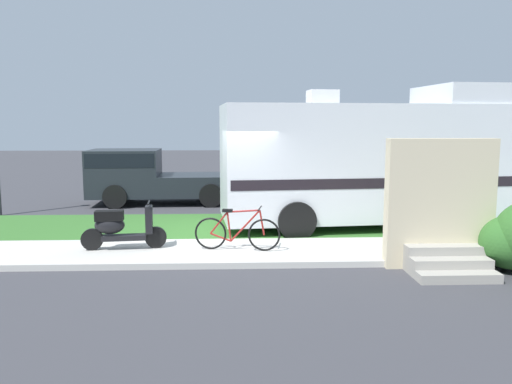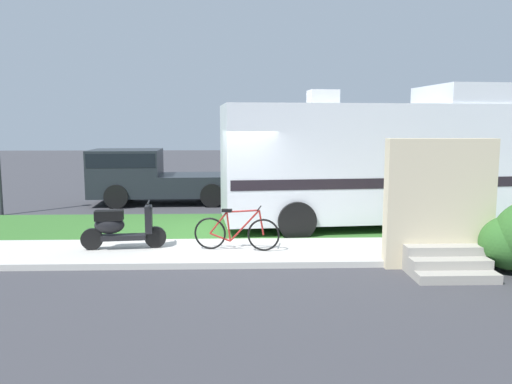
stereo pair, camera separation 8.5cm
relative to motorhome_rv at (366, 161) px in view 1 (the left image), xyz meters
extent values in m
plane|color=#38383D|center=(-3.62, -1.52, -1.73)|extent=(80.00, 80.00, 0.00)
cube|color=beige|center=(-3.62, -2.72, -1.67)|extent=(24.00, 2.00, 0.12)
cube|color=#336628|center=(-3.62, -0.02, -1.69)|extent=(24.00, 3.40, 0.08)
cube|color=silver|center=(-0.11, -0.01, -0.02)|extent=(7.28, 3.13, 2.83)
cube|color=silver|center=(2.52, 0.24, 1.65)|extent=(2.02, 2.49, 0.50)
cube|color=black|center=(-0.11, -0.01, -0.44)|extent=(7.14, 3.13, 0.24)
cube|color=black|center=(3.40, 0.33, 0.48)|extent=(0.28, 2.08, 0.90)
cube|color=silver|center=(-1.16, -0.11, 1.58)|extent=(0.75, 0.66, 0.36)
cylinder|color=black|center=(1.96, 1.37, -1.28)|extent=(0.92, 0.37, 0.90)
cylinder|color=black|center=(2.19, -0.97, -1.28)|extent=(0.92, 0.37, 0.90)
cylinder|color=black|center=(-2.16, 0.97, -1.28)|extent=(0.92, 0.37, 0.90)
cylinder|color=black|center=(-1.93, -1.37, -1.28)|extent=(0.92, 0.37, 0.90)
cylinder|color=black|center=(-4.98, -2.50, -1.39)|extent=(0.45, 0.15, 0.44)
cylinder|color=black|center=(-6.24, -2.64, -1.39)|extent=(0.45, 0.15, 0.44)
cube|color=black|center=(-5.61, -2.57, -1.37)|extent=(0.91, 0.38, 0.10)
cube|color=black|center=(-5.88, -2.60, -0.91)|extent=(0.59, 0.32, 0.20)
ellipsoid|color=black|center=(-5.88, -2.60, -1.11)|extent=(0.63, 0.37, 0.36)
cube|color=black|center=(-5.10, -2.51, -1.01)|extent=(0.17, 0.33, 0.56)
cylinder|color=black|center=(-5.10, -2.51, -0.66)|extent=(0.09, 0.50, 0.04)
sphere|color=white|center=(-5.10, -2.51, -0.83)|extent=(0.12, 0.12, 0.12)
torus|color=black|center=(-2.76, -2.85, -1.28)|extent=(0.65, 0.15, 0.66)
torus|color=black|center=(-3.84, -2.67, -1.28)|extent=(0.65, 0.15, 0.66)
cylinder|color=maroon|center=(-3.14, -2.78, -1.11)|extent=(0.62, 0.14, 0.67)
cylinder|color=maroon|center=(-3.46, -2.73, -1.13)|extent=(0.11, 0.05, 0.60)
cylinder|color=maroon|center=(-3.17, -2.78, -0.81)|extent=(0.66, 0.14, 0.09)
cylinder|color=maroon|center=(-3.64, -2.70, -1.36)|extent=(0.43, 0.11, 0.18)
cylinder|color=maroon|center=(-3.67, -2.69, -1.06)|extent=(0.38, 0.10, 0.47)
cylinder|color=maroon|center=(-2.80, -2.84, -1.03)|extent=(0.13, 0.06, 0.51)
cube|color=black|center=(-3.50, -2.72, -0.80)|extent=(0.21, 0.13, 0.06)
cylinder|color=black|center=(-2.85, -2.83, -0.74)|extent=(0.11, 0.52, 0.03)
cube|color=#1E2328|center=(-7.00, 4.16, -0.68)|extent=(2.35, 2.04, 1.53)
cube|color=black|center=(-7.00, 4.16, -0.22)|extent=(2.23, 2.06, 0.44)
cube|color=#1E2328|center=(-4.49, 4.28, -1.11)|extent=(2.85, 2.06, 0.68)
cylinder|color=black|center=(-7.13, 3.22, -1.35)|extent=(0.77, 0.27, 0.76)
cylinder|color=black|center=(-7.21, 5.08, -1.35)|extent=(0.77, 0.27, 0.76)
cylinder|color=black|center=(-4.12, 3.36, -1.35)|extent=(0.77, 0.27, 0.76)
cylinder|color=black|center=(-4.20, 5.22, -1.35)|extent=(0.77, 0.27, 0.76)
cube|color=#9E998E|center=(0.45, -4.32, -1.65)|extent=(1.40, 0.96, 0.16)
cube|color=#9E998E|center=(0.45, -4.16, -1.49)|extent=(1.40, 0.64, 0.16)
cube|color=#9E998E|center=(0.45, -4.00, -1.33)|extent=(1.40, 0.32, 0.16)
cube|color=beige|center=(0.45, -3.69, -0.53)|extent=(2.00, 0.30, 2.40)
ellipsoid|color=#2D6026|center=(1.66, -4.06, -1.19)|extent=(1.16, 1.04, 0.99)
cylinder|color=#B2B2B7|center=(-0.11, -2.50, -1.52)|extent=(0.06, 0.06, 0.19)
cylinder|color=#B2B2B7|center=(-0.11, -2.50, -1.40)|extent=(0.03, 0.03, 0.04)
cylinder|color=black|center=(-0.11, -2.50, -1.38)|extent=(0.03, 0.03, 0.01)
cylinder|color=#19722D|center=(1.33, -3.04, -1.49)|extent=(0.08, 0.08, 0.24)
cylinder|color=#19722D|center=(1.33, -3.04, -1.35)|extent=(0.03, 0.03, 0.05)
cylinder|color=black|center=(1.33, -3.04, -1.32)|extent=(0.04, 0.04, 0.02)
camera|label=1|loc=(-3.33, -12.88, 0.94)|focal=35.88mm
camera|label=2|loc=(-3.24, -12.89, 0.94)|focal=35.88mm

